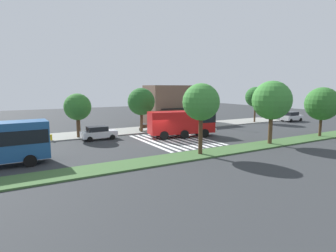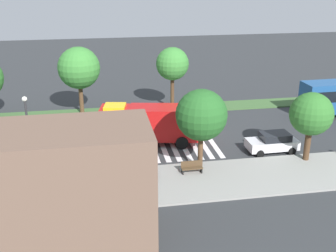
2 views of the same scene
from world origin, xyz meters
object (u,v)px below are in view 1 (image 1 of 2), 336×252
at_px(sidewalk_tree_center, 141,102).
at_px(sidewalk_tree_far_east, 255,97).
at_px(bus_stop_shelter, 187,116).
at_px(bench_near_shelter, 165,126).
at_px(parked_car_mid, 99,133).
at_px(median_tree_center, 322,104).
at_px(fire_hydrant, 51,137).
at_px(sidewalk_tree_west, 78,107).
at_px(street_lamp, 212,104).
at_px(fire_truck, 184,122).
at_px(median_tree_far_west, 201,102).
at_px(bench_west_of_shelter, 145,127).
at_px(median_tree_west, 272,101).
at_px(parked_car_east, 291,117).

xyz_separation_m(sidewalk_tree_center, sidewalk_tree_far_east, (22.73, 0.00, 0.26)).
xyz_separation_m(bus_stop_shelter, bench_near_shelter, (-4.00, -0.04, -1.30)).
xyz_separation_m(parked_car_mid, median_tree_center, (25.53, -12.63, 3.47)).
bearing_deg(fire_hydrant, sidewalk_tree_west, 8.48).
bearing_deg(bus_stop_shelter, sidewalk_tree_center, -174.97).
bearing_deg(street_lamp, sidewalk_tree_west, 178.92).
relative_size(parked_car_mid, bus_stop_shelter, 1.22).
xyz_separation_m(fire_truck, median_tree_far_west, (-3.97, -8.99, 3.08)).
relative_size(sidewalk_tree_far_east, median_tree_far_west, 0.95).
height_order(bench_west_of_shelter, median_tree_far_west, median_tree_far_west).
bearing_deg(bench_near_shelter, bench_west_of_shelter, 180.00).
relative_size(bus_stop_shelter, median_tree_far_west, 0.52).
bearing_deg(median_tree_center, sidewalk_tree_west, 151.62).
distance_m(fire_truck, median_tree_west, 11.11).
xyz_separation_m(median_tree_west, fire_hydrant, (-21.27, 14.33, -4.50)).
height_order(parked_car_mid, median_tree_far_west, median_tree_far_west).
distance_m(bench_west_of_shelter, sidewalk_tree_west, 10.17).
distance_m(parked_car_mid, sidewalk_tree_far_east, 29.89).
distance_m(parked_car_east, bench_west_of_shelter, 29.59).
relative_size(sidewalk_tree_far_east, median_tree_west, 0.91).
height_order(bus_stop_shelter, median_tree_far_west, median_tree_far_west).
bearing_deg(median_tree_west, sidewalk_tree_far_east, 47.52).
relative_size(bench_west_of_shelter, median_tree_far_west, 0.24).
xyz_separation_m(bus_stop_shelter, street_lamp, (4.11, -1.13, 1.93)).
bearing_deg(bus_stop_shelter, fire_truck, -126.56).
distance_m(bench_west_of_shelter, sidewalk_tree_center, 3.97).
height_order(sidewalk_tree_west, sidewalk_tree_center, sidewalk_tree_center).
bearing_deg(bench_near_shelter, median_tree_center, -47.07).
bearing_deg(bench_near_shelter, sidewalk_tree_center, -170.79).
bearing_deg(parked_car_east, sidewalk_tree_west, 175.52).
height_order(fire_truck, street_lamp, street_lamp).
xyz_separation_m(parked_car_mid, street_lamp, (19.20, 1.80, 2.96)).
height_order(parked_car_east, median_tree_west, median_tree_west).
distance_m(bus_stop_shelter, sidewalk_tree_west, 17.15).
distance_m(fire_truck, bench_near_shelter, 6.73).
distance_m(bus_stop_shelter, median_tree_center, 18.90).
bearing_deg(bench_near_shelter, median_tree_far_west, -107.32).
bearing_deg(median_tree_center, sidewalk_tree_far_east, 74.77).
bearing_deg(fire_hydrant, median_tree_center, -24.95).
bearing_deg(street_lamp, median_tree_far_west, -131.90).
height_order(parked_car_east, sidewalk_tree_west, sidewalk_tree_west).
bearing_deg(fire_truck, bus_stop_shelter, 64.16).
bearing_deg(bus_stop_shelter, median_tree_west, -86.69).
xyz_separation_m(fire_truck, bench_west_of_shelter, (-2.58, 6.53, -1.37)).
height_order(parked_car_east, bench_near_shelter, parked_car_east).
distance_m(median_tree_center, fire_hydrant, 34.20).
bearing_deg(sidewalk_tree_west, parked_car_mid, -48.82).
bearing_deg(median_tree_west, fire_hydrant, 146.02).
distance_m(parked_car_east, median_tree_west, 24.93).
xyz_separation_m(bench_west_of_shelter, sidewalk_tree_west, (-9.57, -0.69, 3.37)).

